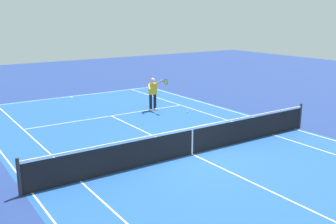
# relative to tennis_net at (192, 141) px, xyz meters

# --- Properties ---
(ground_plane) EXTENTS (60.00, 60.00, 0.00)m
(ground_plane) POSITION_rel_tennis_net_xyz_m (0.00, 0.00, -0.49)
(ground_plane) COLOR navy
(court_slab) EXTENTS (24.20, 11.40, 0.00)m
(court_slab) POSITION_rel_tennis_net_xyz_m (0.00, 0.00, -0.49)
(court_slab) COLOR #1E4C93
(court_slab) RESTS_ON ground_plane
(court_line_markings) EXTENTS (23.85, 11.05, 0.01)m
(court_line_markings) POSITION_rel_tennis_net_xyz_m (0.00, 0.00, -0.49)
(court_line_markings) COLOR white
(court_line_markings) RESTS_ON ground_plane
(tennis_net) EXTENTS (0.10, 11.70, 1.08)m
(tennis_net) POSITION_rel_tennis_net_xyz_m (0.00, 0.00, 0.00)
(tennis_net) COLOR #2D2D33
(tennis_net) RESTS_ON ground_plane
(tennis_player_near) EXTENTS (1.10, 0.78, 1.70)m
(tennis_player_near) POSITION_rel_tennis_net_xyz_m (6.28, -2.32, 0.44)
(tennis_player_near) COLOR black
(tennis_player_near) RESTS_ON ground_plane
(tennis_ball) EXTENTS (0.07, 0.07, 0.07)m
(tennis_ball) POSITION_rel_tennis_net_xyz_m (4.85, -3.44, -0.46)
(tennis_ball) COLOR #CCE01E
(tennis_ball) RESTS_ON ground_plane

